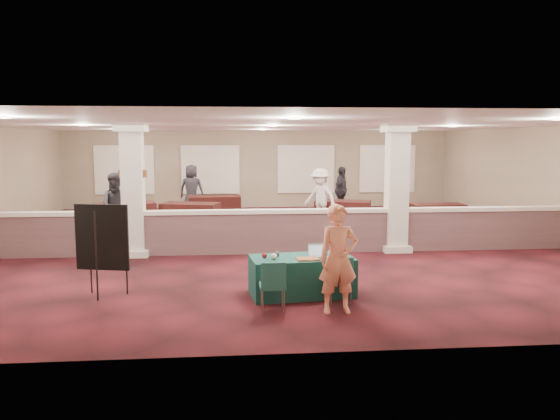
{
  "coord_description": "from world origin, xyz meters",
  "views": [
    {
      "loc": [
        -1.14,
        -14.85,
        2.78
      ],
      "look_at": [
        0.01,
        -2.0,
        1.15
      ],
      "focal_mm": 35.0,
      "sensor_mm": 36.0,
      "label": 1
    }
  ],
  "objects": [
    {
      "name": "attendee_c",
      "position": [
        2.96,
        5.19,
        0.92
      ],
      "size": [
        1.01,
        1.18,
        1.84
      ],
      "primitive_type": "imported",
      "rotation": [
        0.0,
        0.0,
        1.01
      ],
      "color": "black",
      "rests_on": "ground"
    },
    {
      "name": "far_table_back_center",
      "position": [
        -1.77,
        5.28,
        0.38
      ],
      "size": [
        1.96,
        1.1,
        0.76
      ],
      "primitive_type": "cube",
      "rotation": [
        0.0,
        0.0,
        0.08
      ],
      "color": "black",
      "rests_on": "ground"
    },
    {
      "name": "wall_front",
      "position": [
        0.0,
        -8.0,
        1.6
      ],
      "size": [
        16.0,
        0.04,
        3.2
      ],
      "primitive_type": "cube",
      "color": "#7E6F57",
      "rests_on": "ground"
    },
    {
      "name": "yarn_cream",
      "position": [
        -0.4,
        -5.42,
        0.76
      ],
      "size": [
        0.11,
        0.11,
        0.11
      ],
      "primitive_type": "sphere",
      "color": "#EDE2C3",
      "rests_on": "near_table"
    },
    {
      "name": "wall_back",
      "position": [
        0.0,
        8.0,
        1.6
      ],
      "size": [
        16.0,
        0.04,
        3.2
      ],
      "primitive_type": "cube",
      "color": "#7E6F57",
      "rests_on": "ground"
    },
    {
      "name": "laptop_base",
      "position": [
        0.4,
        -5.28,
        0.71
      ],
      "size": [
        0.34,
        0.26,
        0.02
      ],
      "primitive_type": "cube",
      "rotation": [
        0.0,
        0.0,
        0.11
      ],
      "color": "#BBBBBF",
      "rests_on": "near_table"
    },
    {
      "name": "far_table_front_right",
      "position": [
        5.72,
        2.7,
        0.35
      ],
      "size": [
        1.72,
        0.87,
        0.7
      ],
      "primitive_type": "cube",
      "rotation": [
        0.0,
        0.0,
        -0.01
      ],
      "color": "black",
      "rests_on": "ground"
    },
    {
      "name": "partition_wall",
      "position": [
        0.0,
        -1.5,
        0.57
      ],
      "size": [
        15.6,
        0.28,
        1.1
      ],
      "color": "brown",
      "rests_on": "ground"
    },
    {
      "name": "knitting",
      "position": [
        0.19,
        -5.5,
        0.72
      ],
      "size": [
        0.41,
        0.33,
        0.03
      ],
      "primitive_type": "cube",
      "rotation": [
        0.0,
        0.0,
        0.11
      ],
      "color": "orange",
      "rests_on": "near_table"
    },
    {
      "name": "wall_right",
      "position": [
        8.0,
        0.0,
        1.6
      ],
      "size": [
        0.04,
        16.0,
        3.2
      ],
      "primitive_type": "cube",
      "color": "#7E6F57",
      "rests_on": "ground"
    },
    {
      "name": "laptop_screen",
      "position": [
        0.39,
        -5.17,
        0.83
      ],
      "size": [
        0.32,
        0.05,
        0.21
      ],
      "primitive_type": "cube",
      "rotation": [
        0.0,
        0.0,
        0.11
      ],
      "color": "#BBBBBF",
      "rests_on": "near_table"
    },
    {
      "name": "conf_chair_side",
      "position": [
        -0.48,
        -6.22,
        0.5
      ],
      "size": [
        0.43,
        0.43,
        0.85
      ],
      "rotation": [
        0.0,
        0.0,
        0.0
      ],
      "color": "#1C5250",
      "rests_on": "ground"
    },
    {
      "name": "far_table_front_center",
      "position": [
        -2.0,
        0.65,
        0.38
      ],
      "size": [
        2.09,
        1.49,
        0.76
      ],
      "primitive_type": "cube",
      "rotation": [
        0.0,
        0.0,
        -0.32
      ],
      "color": "black",
      "rests_on": "ground"
    },
    {
      "name": "sconce_left",
      "position": [
        -3.78,
        -1.5,
        2.0
      ],
      "size": [
        0.12,
        0.12,
        0.18
      ],
      "color": "brown",
      "rests_on": "column_left"
    },
    {
      "name": "woman",
      "position": [
        0.57,
        -6.33,
        0.89
      ],
      "size": [
        0.68,
        0.49,
        1.78
      ],
      "primitive_type": "imported",
      "rotation": [
        0.0,
        0.0,
        0.1
      ],
      "color": "#F18068",
      "rests_on": "ground"
    },
    {
      "name": "conf_chair_main",
      "position": [
        0.66,
        -5.97,
        0.5
      ],
      "size": [
        0.49,
        0.5,
        0.85
      ],
      "rotation": [
        0.0,
        0.0,
        0.17
      ],
      "color": "#1C5250",
      "rests_on": "ground"
    },
    {
      "name": "easel_board",
      "position": [
        -3.44,
        -5.05,
        1.06
      ],
      "size": [
        0.97,
        0.56,
        1.67
      ],
      "rotation": [
        0.0,
        0.0,
        -0.23
      ],
      "color": "black",
      "rests_on": "ground"
    },
    {
      "name": "scissors",
      "position": [
        0.76,
        -5.46,
        0.71
      ],
      "size": [
        0.12,
        0.04,
        0.01
      ],
      "primitive_type": "cube",
      "rotation": [
        0.0,
        0.0,
        0.11
      ],
      "color": "red",
      "rests_on": "near_table"
    },
    {
      "name": "far_table_front_left",
      "position": [
        -4.6,
        3.0,
        0.4
      ],
      "size": [
        2.15,
        1.45,
        0.8
      ],
      "primitive_type": "cube",
      "rotation": [
        0.0,
        0.0,
        0.26
      ],
      "color": "black",
      "rests_on": "ground"
    },
    {
      "name": "attendee_b",
      "position": [
        1.8,
        3.0,
        0.94
      ],
      "size": [
        1.24,
        1.23,
        1.87
      ],
      "primitive_type": "imported",
      "rotation": [
        0.0,
        0.0,
        -0.78
      ],
      "color": "silver",
      "rests_on": "ground"
    },
    {
      "name": "column_right",
      "position": [
        3.0,
        -1.5,
        1.64
      ],
      "size": [
        0.72,
        0.72,
        3.2
      ],
      "color": "silver",
      "rests_on": "ground"
    },
    {
      "name": "yarn_red",
      "position": [
        -0.56,
        -5.29,
        0.75
      ],
      "size": [
        0.1,
        0.1,
        0.1
      ],
      "primitive_type": "sphere",
      "color": "maroon",
      "rests_on": "near_table"
    },
    {
      "name": "near_table",
      "position": [
        0.11,
        -5.26,
        0.35
      ],
      "size": [
        1.92,
        1.11,
        0.7
      ],
      "primitive_type": "cube",
      "rotation": [
        0.0,
        0.0,
        0.11
      ],
      "color": "#113E3D",
      "rests_on": "ground"
    },
    {
      "name": "column_left",
      "position": [
        -3.5,
        -1.5,
        1.64
      ],
      "size": [
        0.72,
        0.72,
        3.2
      ],
      "color": "silver",
      "rests_on": "ground"
    },
    {
      "name": "far_table_back_left",
      "position": [
        -2.5,
        3.2,
        0.37
      ],
      "size": [
        2.02,
        1.38,
        0.75
      ],
      "primitive_type": "cube",
      "rotation": [
        0.0,
        0.0,
        -0.27
      ],
      "color": "black",
      "rests_on": "ground"
    },
    {
      "name": "attendee_a",
      "position": [
        -4.23,
        0.2,
        0.97
      ],
      "size": [
        0.97,
        0.6,
        1.93
      ],
      "primitive_type": "imported",
      "rotation": [
        0.0,
        0.0,
        0.1
      ],
      "color": "black",
      "rests_on": "ground"
    },
    {
      "name": "sconce_right",
      "position": [
        -3.22,
        -1.5,
        2.0
      ],
      "size": [
        0.12,
        0.12,
        0.18
      ],
      "color": "brown",
      "rests_on": "column_left"
    },
    {
      "name": "ground",
      "position": [
        0.0,
        0.0,
        0.0
      ],
      "size": [
        16.0,
        16.0,
        0.0
      ],
      "primitive_type": "plane",
      "color": "#4C1319",
      "rests_on": "ground"
    },
    {
      "name": "far_table_back_right",
      "position": [
        2.65,
        3.42,
        0.38
      ],
      "size": [
        2.05,
        1.43,
        0.75
      ],
      "primitive_type": "cube",
      "rotation": [
        0.0,
        0.0,
        -0.29
      ],
      "color": "black",
      "rests_on": "ground"
    },
    {
      "name": "screen_glow",
      "position": [
        0.39,
        -5.18,
        0.81
      ],
      "size": [
        0.29,
        0.04,
        0.18
      ],
      "primitive_type": "cube",
      "rotation": [
        0.0,
        0.0,
        0.11
      ],
      "color": "silver",
      "rests_on": "near_table"
    },
    {
      "name": "yarn_grey",
      "position": [
        -0.33,
        -5.2,
        0.75
      ],
      "size": [
        0.1,
        0.1,
        0.1
      ],
      "primitive_type": "sphere",
      "color": "#4E4F54",
      "rests_on": "near_table"
    },
    {
      "name": "attendee_d",
      "position": [
        -2.65,
        6.05,
        0.95
      ],
      "size": [
        1.0,
        0.65,
        1.89
      ],
      "primitive_type": "imported",
      "rotation": [
        0.0,
        0.0,
        2.98
      ],
      "color": "black",
      "rests_on": "ground"
    },
    {
      "name": "ceiling",
      "position": [
        0.0,
        0.0,
        3.2
      ],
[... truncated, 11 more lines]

